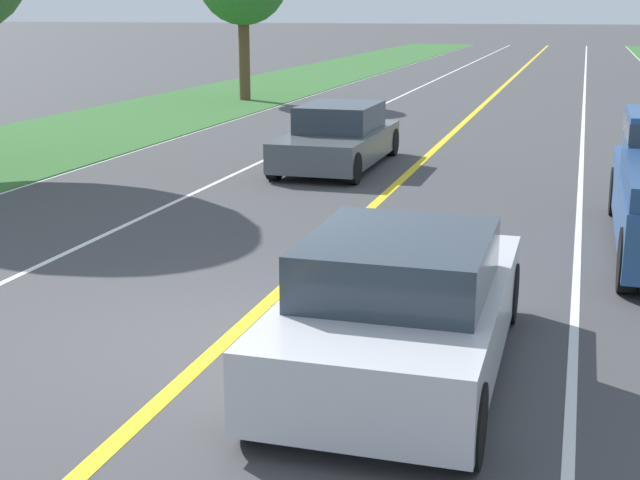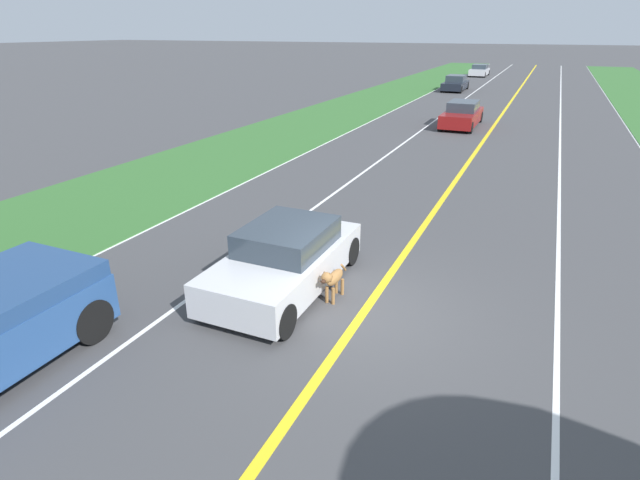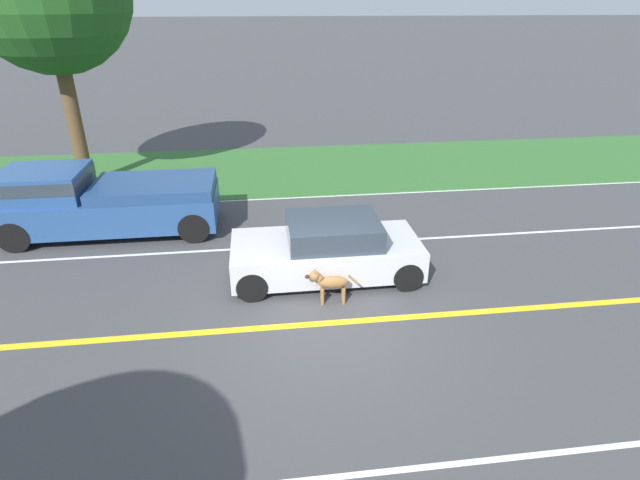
{
  "view_description": "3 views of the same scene",
  "coord_description": "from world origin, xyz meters",
  "views": [
    {
      "loc": [
        3.4,
        -8.23,
        3.38
      ],
      "look_at": [
        1.09,
        -0.31,
        1.23
      ],
      "focal_mm": 50.0,
      "sensor_mm": 36.0,
      "label": 1
    },
    {
      "loc": [
        -2.68,
        8.07,
        5.16
      ],
      "look_at": [
        1.33,
        -0.91,
        0.99
      ],
      "focal_mm": 28.0,
      "sensor_mm": 36.0,
      "label": 2
    },
    {
      "loc": [
        -8.06,
        1.06,
        5.76
      ],
      "look_at": [
        1.55,
        -0.16,
        1.08
      ],
      "focal_mm": 28.0,
      "sensor_mm": 36.0,
      "label": 3
    }
  ],
  "objects": [
    {
      "name": "lane_dash_oncoming",
      "position": [
        -3.5,
        0.0,
        0.0
      ],
      "size": [
        0.1,
        160.0,
        0.01
      ],
      "primitive_type": "cube",
      "color": "white",
      "rests_on": "ground"
    },
    {
      "name": "ground_plane",
      "position": [
        0.0,
        0.0,
        0.0
      ],
      "size": [
        400.0,
        400.0,
        0.0
      ],
      "primitive_type": "plane",
      "color": "#424244"
    },
    {
      "name": "ego_car",
      "position": [
        1.9,
        -0.37,
        0.65
      ],
      "size": [
        1.94,
        4.22,
        1.38
      ],
      "color": "silver",
      "rests_on": "ground"
    },
    {
      "name": "lane_edge_line_right",
      "position": [
        7.0,
        0.0,
        0.0
      ],
      "size": [
        0.14,
        160.0,
        0.01
      ],
      "primitive_type": "cube",
      "color": "white",
      "rests_on": "ground"
    },
    {
      "name": "grass_verge_right",
      "position": [
        10.0,
        0.0,
        0.01
      ],
      "size": [
        6.0,
        160.0,
        0.03
      ],
      "primitive_type": "cube",
      "color": "#33662D",
      "rests_on": "ground"
    },
    {
      "name": "dog",
      "position": [
        0.74,
        -0.24,
        0.49
      ],
      "size": [
        0.25,
        1.12,
        0.79
      ],
      "rotation": [
        0.0,
        0.0,
        -0.05
      ],
      "color": "olive",
      "rests_on": "ground"
    },
    {
      "name": "lane_dash_same_dir",
      "position": [
        3.5,
        0.0,
        0.0
      ],
      "size": [
        0.1,
        160.0,
        0.01
      ],
      "primitive_type": "cube",
      "color": "white",
      "rests_on": "ground"
    },
    {
      "name": "centre_divider_line",
      "position": [
        0.0,
        0.0,
        0.0
      ],
      "size": [
        0.18,
        160.0,
        0.01
      ],
      "primitive_type": "cube",
      "color": "yellow",
      "rests_on": "ground"
    },
    {
      "name": "pickup_truck",
      "position": [
        5.04,
        5.3,
        0.93
      ],
      "size": [
        2.13,
        5.54,
        1.82
      ],
      "color": "#284C84",
      "rests_on": "ground"
    }
  ]
}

